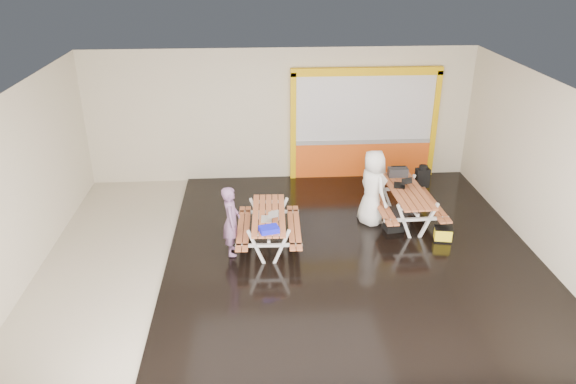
{
  "coord_description": "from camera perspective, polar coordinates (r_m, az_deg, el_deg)",
  "views": [
    {
      "loc": [
        -0.68,
        -9.61,
        5.84
      ],
      "look_at": [
        0.0,
        0.9,
        1.0
      ],
      "focal_mm": 33.85,
      "sensor_mm": 36.0,
      "label": 1
    }
  ],
  "objects": [
    {
      "name": "picnic_table_left",
      "position": [
        11.25,
        -2.03,
        -3.14
      ],
      "size": [
        1.36,
        1.96,
        0.77
      ],
      "color": "#B76035",
      "rests_on": "deck"
    },
    {
      "name": "toolbox",
      "position": [
        13.05,
        11.47,
        2.07
      ],
      "size": [
        0.46,
        0.23,
        0.26
      ],
      "color": "black",
      "rests_on": "picnic_table_right"
    },
    {
      "name": "person_left",
      "position": [
        10.88,
        -5.98,
        -3.03
      ],
      "size": [
        0.36,
        0.54,
        1.46
      ],
      "primitive_type": "imported",
      "rotation": [
        0.0,
        0.0,
        1.55
      ],
      "color": "slate",
      "rests_on": "deck"
    },
    {
      "name": "kiosk",
      "position": [
        14.52,
        7.97,
        6.82
      ],
      "size": [
        3.88,
        0.16,
        3.0
      ],
      "color": "#EA5715",
      "rests_on": "room"
    },
    {
      "name": "laptop_left",
      "position": [
        10.94,
        -2.01,
        -2.68
      ],
      "size": [
        0.36,
        0.33,
        0.15
      ],
      "color": "silver",
      "rests_on": "picnic_table_left"
    },
    {
      "name": "dark_case",
      "position": [
        12.24,
        11.01,
        -3.65
      ],
      "size": [
        0.42,
        0.34,
        0.15
      ],
      "primitive_type": "cube",
      "rotation": [
        0.0,
        0.0,
        0.14
      ],
      "color": "black",
      "rests_on": "deck"
    },
    {
      "name": "person_right",
      "position": [
        12.23,
        8.89,
        0.38
      ],
      "size": [
        0.85,
        1.02,
        1.78
      ],
      "primitive_type": "imported",
      "rotation": [
        0.0,
        0.0,
        1.95
      ],
      "color": "white",
      "rests_on": "deck"
    },
    {
      "name": "picnic_table_right",
      "position": [
        12.49,
        12.3,
        -0.55
      ],
      "size": [
        1.48,
        2.12,
        0.83
      ],
      "color": "#B76035",
      "rests_on": "deck"
    },
    {
      "name": "backpack",
      "position": [
        13.41,
        13.93,
        1.61
      ],
      "size": [
        0.34,
        0.24,
        0.54
      ],
      "color": "black",
      "rests_on": "picnic_table_right"
    },
    {
      "name": "deck",
      "position": [
        11.39,
        6.62,
        -6.18
      ],
      "size": [
        7.5,
        7.98,
        0.05
      ],
      "primitive_type": "cube",
      "color": "black",
      "rests_on": "room"
    },
    {
      "name": "laptop_right",
      "position": [
        12.55,
        11.9,
        0.86
      ],
      "size": [
        0.47,
        0.44,
        0.17
      ],
      "color": "black",
      "rests_on": "picnic_table_right"
    },
    {
      "name": "blue_pouch",
      "position": [
        10.48,
        -2.0,
        -3.94
      ],
      "size": [
        0.41,
        0.34,
        0.11
      ],
      "primitive_type": "cube",
      "rotation": [
        0.0,
        0.0,
        0.25
      ],
      "color": "#1215DF",
      "rests_on": "picnic_table_left"
    },
    {
      "name": "room",
      "position": [
        10.46,
        0.32,
        1.68
      ],
      "size": [
        10.02,
        8.02,
        3.52
      ],
      "color": "beige",
      "rests_on": "ground"
    },
    {
      "name": "fluke_bag",
      "position": [
        12.02,
        15.96,
        -4.31
      ],
      "size": [
        0.41,
        0.3,
        0.32
      ],
      "color": "black",
      "rests_on": "deck"
    }
  ]
}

